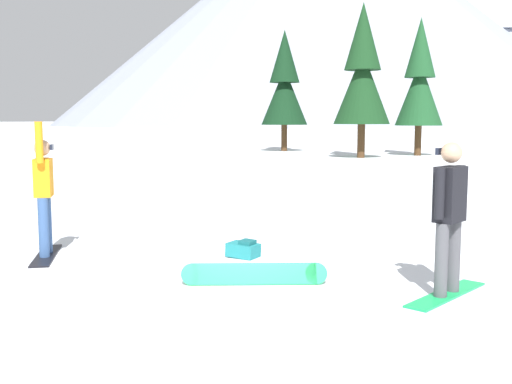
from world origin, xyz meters
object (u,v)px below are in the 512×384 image
Objects in this scene: snowboarder_foreground at (44,193)px; pine_tree_young at (362,74)px; snowboarder_midground at (449,215)px; backpack_teal at (243,249)px; loose_snowboard_near_left at (254,273)px; pine_tree_broad at (284,85)px; pine_tree_tall at (420,81)px.

snowboarder_foreground is 25.95m from pine_tree_young.
snowboarder_midground is 26.72m from pine_tree_young.
loose_snowboard_near_left is at bearing -55.85° from backpack_teal.
snowboarder_foreground is at bearing -153.43° from backpack_teal.
pine_tree_young reaches higher than pine_tree_broad.
snowboarder_foreground is at bearing -178.93° from loose_snowboard_near_left.
pine_tree_tall is 0.95× the size of pine_tree_young.
pine_tree_tall is 4.19m from pine_tree_young.
pine_tree_tall is 1.00× the size of pine_tree_broad.
snowboarder_foreground is at bearing -71.17° from pine_tree_broad.
pine_tree_young reaches higher than pine_tree_tall.
pine_tree_young is at bearing 110.56° from snowboarder_midground.
snowboarder_midground is 3.28m from backpack_teal.
pine_tree_young is 8.06m from pine_tree_broad.
snowboarder_midground is 3.41× the size of backpack_teal.
pine_tree_broad is (-12.89, 28.63, 4.10)m from backpack_teal.
pine_tree_tall reaches higher than backpack_teal.
loose_snowboard_near_left is 3.16× the size of backpack_teal.
backpack_teal is 31.66m from pine_tree_broad.
pine_tree_broad is (-13.75, 29.90, 4.08)m from loose_snowboard_near_left.
pine_tree_broad is at bearing 114.24° from backpack_teal.
loose_snowboard_near_left is (-2.24, -0.60, -0.82)m from snowboarder_midground.
pine_tree_tall is (-4.02, 27.70, 4.09)m from backpack_teal.
loose_snowboard_near_left is at bearing -80.43° from pine_tree_tall.
snowboarder_foreground is 3.11m from backpack_teal.
pine_tree_young is (-2.18, -3.57, 0.24)m from pine_tree_tall.
snowboarder_foreground reaches higher than loose_snowboard_near_left.
backpack_teal is 0.07× the size of pine_tree_broad.
pine_tree_tall reaches higher than snowboarder_foreground.
pine_tree_broad is at bearing 108.83° from snowboarder_foreground.
loose_snowboard_near_left is 0.22× the size of pine_tree_tall.
pine_tree_broad reaches higher than loose_snowboard_near_left.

